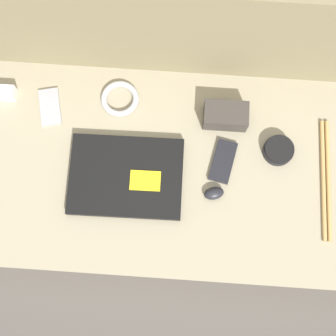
# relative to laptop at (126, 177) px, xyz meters

# --- Properties ---
(ground_plane) EXTENTS (8.00, 8.00, 0.00)m
(ground_plane) POSITION_rel_laptop_xyz_m (0.12, 0.03, -0.15)
(ground_plane) COLOR #4C4742
(couch_seat) EXTENTS (1.18, 0.64, 0.14)m
(couch_seat) POSITION_rel_laptop_xyz_m (0.12, 0.03, -0.08)
(couch_seat) COLOR gray
(couch_seat) RESTS_ON ground_plane
(couch_backrest) EXTENTS (1.18, 0.20, 0.55)m
(couch_backrest) POSITION_rel_laptop_xyz_m (0.12, 0.45, 0.12)
(couch_backrest) COLOR #756B4C
(couch_backrest) RESTS_ON ground_plane
(laptop) EXTENTS (0.34, 0.25, 0.03)m
(laptop) POSITION_rel_laptop_xyz_m (0.00, 0.00, 0.00)
(laptop) COLOR black
(laptop) RESTS_ON couch_seat
(computer_mouse) EXTENTS (0.07, 0.05, 0.03)m
(computer_mouse) POSITION_rel_laptop_xyz_m (0.26, -0.03, 0.00)
(computer_mouse) COLOR black
(computer_mouse) RESTS_ON couch_seat
(speaker_puck) EXTENTS (0.09, 0.09, 0.03)m
(speaker_puck) POSITION_rel_laptop_xyz_m (0.45, 0.11, 0.00)
(speaker_puck) COLOR black
(speaker_puck) RESTS_ON couch_seat
(phone_silver) EXTENTS (0.09, 0.14, 0.01)m
(phone_silver) POSITION_rel_laptop_xyz_m (0.29, 0.07, -0.01)
(phone_silver) COLOR black
(phone_silver) RESTS_ON couch_seat
(phone_black) EXTENTS (0.09, 0.13, 0.01)m
(phone_black) POSITION_rel_laptop_xyz_m (-0.26, 0.21, -0.01)
(phone_black) COLOR #99999E
(phone_black) RESTS_ON couch_seat
(camera_pouch) EXTENTS (0.13, 0.08, 0.07)m
(camera_pouch) POSITION_rel_laptop_xyz_m (0.29, 0.20, 0.02)
(camera_pouch) COLOR #38332D
(camera_pouch) RESTS_ON couch_seat
(charger_brick) EXTENTS (0.06, 0.04, 0.04)m
(charger_brick) POSITION_rel_laptop_xyz_m (-0.39, 0.24, 0.01)
(charger_brick) COLOR silver
(charger_brick) RESTS_ON couch_seat
(cable_coil) EXTENTS (0.12, 0.12, 0.02)m
(cable_coil) POSITION_rel_laptop_xyz_m (-0.04, 0.25, -0.00)
(cable_coil) COLOR #B2B2B7
(cable_coil) RESTS_ON couch_seat
(drumstick_pair) EXTENTS (0.03, 0.37, 0.01)m
(drumstick_pair) POSITION_rel_laptop_xyz_m (0.60, 0.03, -0.01)
(drumstick_pair) COLOR tan
(drumstick_pair) RESTS_ON couch_seat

